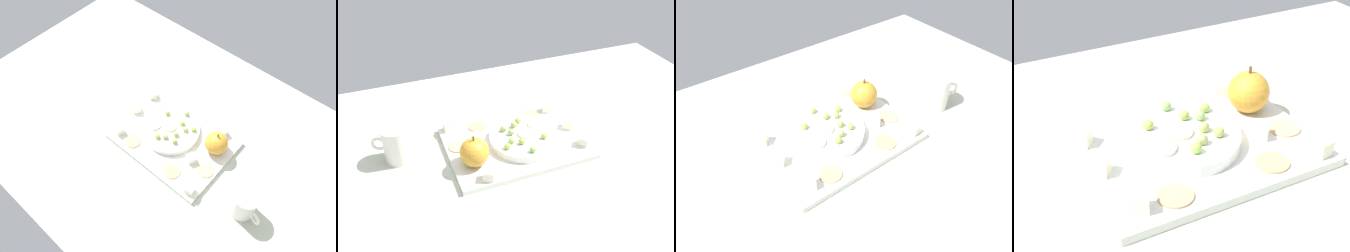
{
  "view_description": "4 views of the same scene",
  "coord_description": "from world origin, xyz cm",
  "views": [
    {
      "loc": [
        -39.29,
        44.88,
        95.87
      ],
      "look_at": [
        -0.08,
        -0.54,
        8.85
      ],
      "focal_mm": 35.04,
      "sensor_mm": 36.0,
      "label": 1
    },
    {
      "loc": [
        -33.56,
        -72.55,
        66.89
      ],
      "look_at": [
        -5.04,
        0.9,
        10.28
      ],
      "focal_mm": 38.91,
      "sensor_mm": 36.0,
      "label": 2
    },
    {
      "loc": [
        31.36,
        48.21,
        60.62
      ],
      "look_at": [
        -4.58,
        0.62,
        7.87
      ],
      "focal_mm": 34.13,
      "sensor_mm": 36.0,
      "label": 3
    },
    {
      "loc": [
        29.72,
        57.37,
        51.89
      ],
      "look_at": [
        -0.98,
        -1.98,
        8.48
      ],
      "focal_mm": 53.46,
      "sensor_mm": 36.0,
      "label": 4
    }
  ],
  "objects": [
    {
      "name": "grape_6",
      "position": [
        -6.97,
        -5.21,
        8.51
      ],
      "size": [
        1.89,
        1.7,
        1.6
      ],
      "primitive_type": "ellipsoid",
      "color": "#92BF4B",
      "rests_on": "serving_dish"
    },
    {
      "name": "grape_8",
      "position": [
        -5.02,
        -3.39,
        8.53
      ],
      "size": [
        1.89,
        1.7,
        1.64
      ],
      "primitive_type": "ellipsoid",
      "color": "#91C45F",
      "rests_on": "serving_dish"
    },
    {
      "name": "cracker_1",
      "position": [
        -17.97,
        2.77,
        5.73
      ],
      "size": [
        5.32,
        5.32,
        0.4
      ],
      "primitive_type": "cylinder",
      "color": "tan",
      "rests_on": "platter"
    },
    {
      "name": "apple_whole",
      "position": [
        -15.84,
        -5.31,
        9.25
      ],
      "size": [
        7.44,
        7.44,
        7.44
      ],
      "primitive_type": "sphere",
      "color": "gold",
      "rests_on": "platter"
    },
    {
      "name": "apple_stem",
      "position": [
        -15.84,
        -5.31,
        13.57
      ],
      "size": [
        0.5,
        0.5,
        1.2
      ],
      "primitive_type": "cylinder",
      "color": "brown",
      "rests_on": "apple_whole"
    },
    {
      "name": "grape_5",
      "position": [
        -3.87,
        -0.01,
        8.57
      ],
      "size": [
        1.89,
        1.7,
        1.7
      ],
      "primitive_type": "ellipsoid",
      "color": "#9CAE58",
      "rests_on": "serving_dish"
    },
    {
      "name": "apple_slice_0",
      "position": [
        -0.28,
        -1.32,
        8.01
      ],
      "size": [
        4.66,
        4.66,
        0.6
      ],
      "primitive_type": "cylinder",
      "color": "beige",
      "rests_on": "serving_dish"
    },
    {
      "name": "platter",
      "position": [
        -2.75,
        -0.44,
        4.74
      ],
      "size": [
        37.25,
        27.45,
        1.58
      ],
      "primitive_type": "cube",
      "color": "silver",
      "rests_on": "table"
    },
    {
      "name": "grape_0",
      "position": [
        -1.37,
        -8.71,
        8.51
      ],
      "size": [
        1.89,
        1.7,
        1.6
      ],
      "primitive_type": "ellipsoid",
      "color": "#89B95D",
      "rests_on": "serving_dish"
    },
    {
      "name": "cracker_0",
      "position": [
        -10.46,
        9.68,
        5.73
      ],
      "size": [
        5.32,
        5.32,
        0.4
      ],
      "primitive_type": "cylinder",
      "color": "tan",
      "rests_on": "platter"
    },
    {
      "name": "cheese_cube_0",
      "position": [
        -12.67,
        2.93,
        6.83
      ],
      "size": [
        3.63,
        3.63,
        2.61
      ],
      "primitive_type": "cube",
      "rotation": [
        0.0,
        0.0,
        0.97
      ],
      "color": "#F1EDCA",
      "rests_on": "platter"
    },
    {
      "name": "apple_slice_1",
      "position": [
        4.23,
        1.4,
        8.01
      ],
      "size": [
        4.66,
        4.66,
        0.6
      ],
      "primitive_type": "cylinder",
      "color": "beige",
      "rests_on": "serving_dish"
    },
    {
      "name": "cheese_cube_1",
      "position": [
        13.62,
        0.04,
        6.83
      ],
      "size": [
        3.67,
        3.67,
        2.61
      ],
      "primitive_type": "cube",
      "rotation": [
        0.0,
        0.0,
        0.9
      ],
      "color": "#F6F1C6",
      "rests_on": "platter"
    },
    {
      "name": "serving_dish",
      "position": [
        -0.65,
        -1.34,
        6.62
      ],
      "size": [
        18.89,
        18.89,
        2.19
      ],
      "primitive_type": "cylinder",
      "color": "white",
      "rests_on": "platter"
    },
    {
      "name": "table",
      "position": [
        0.0,
        0.0,
        1.97
      ],
      "size": [
        147.24,
        92.86,
        3.95
      ],
      "primitive_type": "cube",
      "color": "#B1B7A1",
      "rests_on": "ground"
    },
    {
      "name": "cheese_cube_5",
      "position": [
        -14.44,
        -11.83,
        6.83
      ],
      "size": [
        3.44,
        3.44,
        2.61
      ],
      "primitive_type": "cube",
      "rotation": [
        0.0,
        0.0,
        1.16
      ],
      "color": "#F2E4CF",
      "rests_on": "platter"
    },
    {
      "name": "cheese_cube_3",
      "position": [
        11.66,
        9.97,
        6.83
      ],
      "size": [
        3.37,
        3.37,
        2.61
      ],
      "primitive_type": "cube",
      "rotation": [
        0.0,
        0.0,
        1.2
      ],
      "color": "#F9F1CB",
      "rests_on": "platter"
    },
    {
      "name": "cracker_2",
      "position": [
        6.11,
        9.7,
        5.73
      ],
      "size": [
        5.32,
        5.32,
        0.4
      ],
      "primitive_type": "cylinder",
      "color": "tan",
      "rests_on": "platter"
    },
    {
      "name": "grape_2",
      "position": [
        -1.92,
        2.93,
        8.57
      ],
      "size": [
        1.89,
        1.7,
        1.72
      ],
      "primitive_type": "ellipsoid",
      "color": "#9FAC5E",
      "rests_on": "serving_dish"
    },
    {
      "name": "grape_3",
      "position": [
        3.74,
        -4.66,
        8.54
      ],
      "size": [
        1.89,
        1.7,
        1.65
      ],
      "primitive_type": "ellipsoid",
      "color": "#9ABF4B",
      "rests_on": "serving_dish"
    },
    {
      "name": "grape_7",
      "position": [
        -5.25,
        2.3,
        8.58
      ],
      "size": [
        1.89,
        1.7,
        1.72
      ],
      "primitive_type": "ellipsoid",
      "color": "#9FAF51",
      "rests_on": "serving_dish"
    },
    {
      "name": "grape_4",
      "position": [
        -0.02,
        4.47,
        8.54
      ],
      "size": [
        1.89,
        1.7,
        1.66
      ],
      "primitive_type": "ellipsoid",
      "color": "#95C34A",
      "rests_on": "serving_dish"
    },
    {
      "name": "grape_1",
      "position": [
        -2.73,
        -4.65,
        8.54
      ],
      "size": [
        1.89,
        1.7,
        1.66
      ],
      "primitive_type": "ellipsoid",
      "color": "#97B74C",
      "rests_on": "serving_dish"
    },
    {
      "name": "cheese_cube_4",
      "position": [
        13.61,
        -8.45,
        6.83
      ],
      "size": [
        3.69,
        3.69,
        2.61
      ],
      "primitive_type": "cube",
      "rotation": [
        0.0,
        0.0,
        0.82
      ],
      "color": "#EEE7C0",
      "rests_on": "platter"
    },
    {
      "name": "cheese_cube_2",
      "position": [
        -18.62,
        11.22,
        6.83
      ],
      "size": [
        2.98,
        2.98,
        2.61
      ],
      "primitive_type": "cube",
      "rotation": [
        0.0,
        0.0,
        0.16
      ],
      "color": "#F7ECC9",
      "rests_on": "platter"
    },
    {
      "name": "cup",
      "position": [
        -33.18,
        5.48,
        8.94
      ],
      "size": [
        10.19,
        7.29,
        9.98
      ],
      "color": "white",
      "rests_on": "table"
    }
  ]
}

